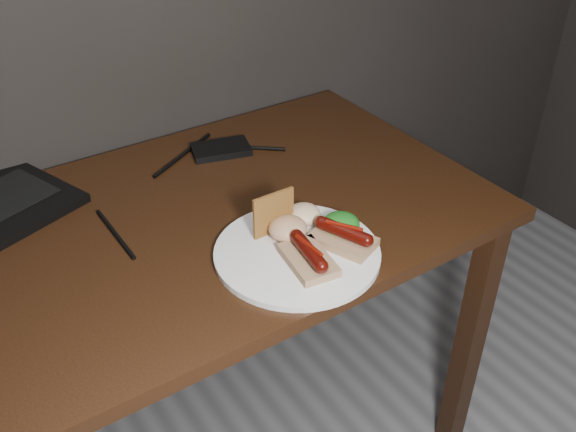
# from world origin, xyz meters

# --- Properties ---
(desk) EXTENTS (1.40, 0.70, 0.75)m
(desk) POSITION_xyz_m (0.00, 1.38, 0.66)
(desk) COLOR #331C0C
(desk) RESTS_ON ground
(hard_drive) EXTENTS (0.15, 0.11, 0.02)m
(hard_drive) POSITION_xyz_m (0.28, 1.58, 0.76)
(hard_drive) COLOR black
(hard_drive) RESTS_ON desk
(desk_cables) EXTENTS (0.93, 0.35, 0.01)m
(desk_cables) POSITION_xyz_m (-0.02, 1.51, 0.75)
(desk_cables) COLOR black
(desk_cables) RESTS_ON desk
(plate) EXTENTS (0.34, 0.34, 0.01)m
(plate) POSITION_xyz_m (0.21, 1.17, 0.76)
(plate) COLOR white
(plate) RESTS_ON desk
(bread_sausage_center) EXTENTS (0.09, 0.12, 0.04)m
(bread_sausage_center) POSITION_xyz_m (0.21, 1.13, 0.78)
(bread_sausage_center) COLOR tan
(bread_sausage_center) RESTS_ON plate
(bread_sausage_right) EXTENTS (0.11, 0.13, 0.04)m
(bread_sausage_right) POSITION_xyz_m (0.29, 1.14, 0.78)
(bread_sausage_right) COLOR tan
(bread_sausage_right) RESTS_ON plate
(crispbread) EXTENTS (0.09, 0.01, 0.08)m
(crispbread) POSITION_xyz_m (0.21, 1.24, 0.80)
(crispbread) COLOR #A16F2C
(crispbread) RESTS_ON plate
(salad_greens) EXTENTS (0.07, 0.07, 0.04)m
(salad_greens) POSITION_xyz_m (0.31, 1.17, 0.78)
(salad_greens) COLOR #125D17
(salad_greens) RESTS_ON plate
(salsa_mound) EXTENTS (0.07, 0.07, 0.04)m
(salsa_mound) POSITION_xyz_m (0.22, 1.21, 0.78)
(salsa_mound) COLOR maroon
(salsa_mound) RESTS_ON plate
(coleslaw_mound) EXTENTS (0.06, 0.06, 0.04)m
(coleslaw_mound) POSITION_xyz_m (0.27, 1.24, 0.78)
(coleslaw_mound) COLOR white
(coleslaw_mound) RESTS_ON plate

